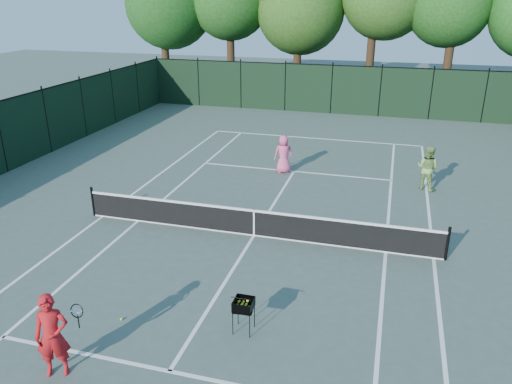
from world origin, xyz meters
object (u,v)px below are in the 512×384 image
(coach, at_px, (52,336))
(ball_hopper, at_px, (244,305))
(player_pink, at_px, (284,154))
(player_green, at_px, (428,168))
(loose_ball_midcourt, at_px, (121,319))

(coach, bearing_deg, ball_hopper, 10.67)
(player_pink, bearing_deg, player_green, 156.07)
(ball_hopper, relative_size, loose_ball_midcourt, 12.37)
(player_green, relative_size, ball_hopper, 2.10)
(coach, distance_m, loose_ball_midcourt, 2.14)
(coach, distance_m, player_green, 14.87)
(ball_hopper, bearing_deg, coach, -151.15)
(coach, relative_size, ball_hopper, 2.19)
(player_green, relative_size, loose_ball_midcourt, 25.95)
(coach, height_order, player_green, coach)
(coach, distance_m, ball_hopper, 4.01)
(coach, xyz_separation_m, player_green, (7.59, 12.79, -0.04))
(player_pink, xyz_separation_m, loose_ball_midcourt, (-1.40, -11.30, -0.79))
(ball_hopper, bearing_deg, player_green, 60.88)
(player_pink, xyz_separation_m, ball_hopper, (1.52, -10.90, -0.12))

